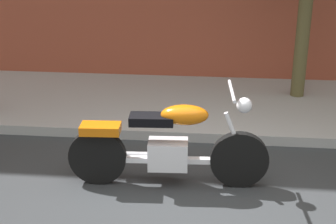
# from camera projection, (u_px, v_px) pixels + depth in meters

# --- Properties ---
(ground_plane) EXTENTS (60.00, 60.00, 0.00)m
(ground_plane) POSITION_uv_depth(u_px,v_px,m) (198.00, 203.00, 5.18)
(ground_plane) COLOR #303335
(sidewalk) EXTENTS (20.18, 2.71, 0.14)m
(sidewalk) POSITION_uv_depth(u_px,v_px,m) (207.00, 105.00, 7.85)
(sidewalk) COLOR #A3A3A3
(sidewalk) RESTS_ON ground
(motorcycle) EXTENTS (2.25, 0.70, 1.15)m
(motorcycle) POSITION_uv_depth(u_px,v_px,m) (168.00, 146.00, 5.40)
(motorcycle) COLOR black
(motorcycle) RESTS_ON ground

